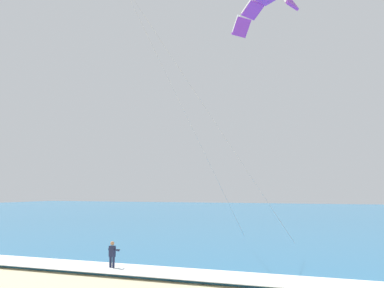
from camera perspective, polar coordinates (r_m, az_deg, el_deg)
The scene contains 5 objects.
sea at distance 81.15m, azimuth 11.06°, elevation -9.32°, with size 200.00×120.00×0.20m, color teal.
surf_foam at distance 25.26m, azimuth -12.68°, elevation -16.03°, with size 200.00×2.88×0.04m, color white.
surfboard at distance 24.86m, azimuth -10.86°, elevation -16.68°, with size 0.52×1.42×0.09m.
kitesurfer at distance 24.73m, azimuth -10.79°, elevation -14.60°, with size 0.55×0.54×1.69m.
kite_primary at distance 32.87m, azimuth 9.70°, elevation 17.91°, with size 9.95×10.62×17.80m.
Camera 1 is at (13.51, -6.37, 4.56)m, focal length 39.18 mm.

